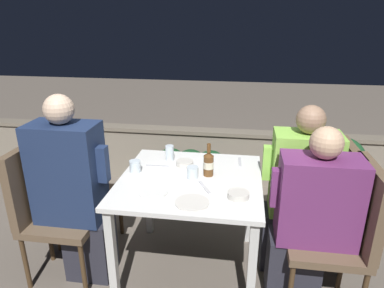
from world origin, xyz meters
The scene contains 23 objects.
ground_plane centered at (0.00, 0.00, 0.00)m, with size 16.00×16.00×0.00m, color #665B51.
parapet_wall centered at (0.00, 1.49, 0.31)m, with size 9.00×0.18×0.61m.
dining_table centered at (0.00, 0.00, 0.66)m, with size 0.95×0.93×0.75m.
planter_hedge centered at (-0.15, 0.92, 0.32)m, with size 0.72×0.47×0.57m.
chair_left_near centered at (-0.98, -0.15, 0.57)m, with size 0.48×0.47×0.98m.
person_navy_jumper centered at (-0.77, -0.15, 0.67)m, with size 0.51×0.26×1.33m.
chair_left_far centered at (-0.98, 0.15, 0.57)m, with size 0.48×0.47×0.98m.
chair_right_near centered at (0.98, -0.15, 0.57)m, with size 0.48×0.47×0.98m.
person_purple_stripe centered at (0.77, -0.15, 0.60)m, with size 0.52×0.26×1.20m.
chair_right_far centered at (0.95, 0.16, 0.57)m, with size 0.48×0.47×0.98m.
person_green_blouse centered at (0.73, 0.16, 0.62)m, with size 0.51×0.26×1.24m.
beer_bottle centered at (0.11, 0.06, 0.84)m, with size 0.07×0.07×0.23m.
plate_0 centered at (0.06, -0.33, 0.76)m, with size 0.20×0.20×0.01m.
plate_1 centered at (-0.20, -0.24, 0.76)m, with size 0.18×0.18×0.01m.
bowl_0 centered at (-0.07, 0.20, 0.77)m, with size 0.12×0.12×0.04m.
bowl_1 centered at (0.32, -0.22, 0.77)m, with size 0.13×0.13×0.04m.
glass_cup_0 centered at (-0.20, 0.29, 0.81)m, with size 0.06×0.06×0.12m.
glass_cup_1 centered at (0.01, 0.01, 0.79)m, with size 0.08×0.08×0.08m.
glass_cup_2 centered at (-0.40, 0.04, 0.79)m, with size 0.08×0.08×0.08m.
fork_0 centered at (0.32, 0.31, 0.75)m, with size 0.03×0.17×0.01m.
fork_1 centered at (-0.27, 0.15, 0.75)m, with size 0.17×0.03×0.01m.
fork_2 centered at (0.11, -0.12, 0.75)m, with size 0.10×0.16×0.01m.
potted_plant centered at (1.21, 0.89, 0.49)m, with size 0.39×0.39×0.79m.
Camera 1 is at (0.32, -2.05, 1.77)m, focal length 32.00 mm.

